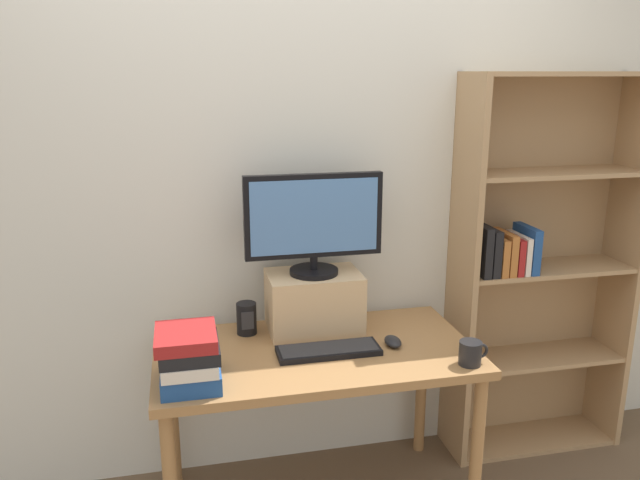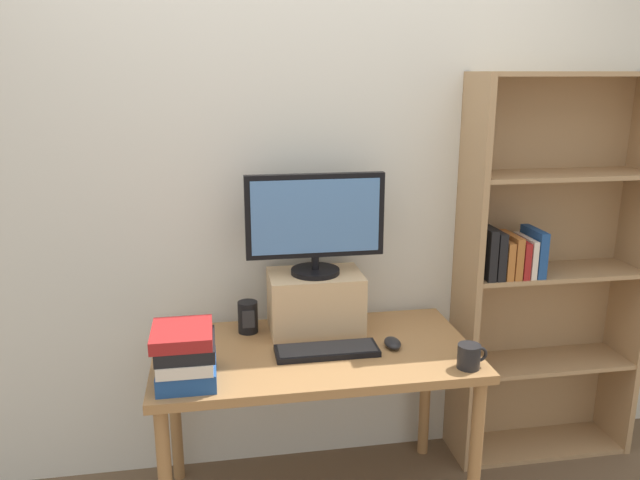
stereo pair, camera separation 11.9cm
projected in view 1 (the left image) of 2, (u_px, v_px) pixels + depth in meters
The scene contains 10 objects.
back_wall at pixel (295, 187), 2.72m from camera, with size 7.00×0.08×2.60m.
desk at pixel (315, 368), 2.50m from camera, with size 1.26×0.68×0.72m.
bookshelf_unit at pixel (535, 266), 2.92m from camera, with size 0.85×0.28×1.79m.
riser_box at pixel (314, 302), 2.64m from camera, with size 0.39×0.26×0.25m.
computer_monitor at pixel (314, 222), 2.54m from camera, with size 0.57×0.20×0.42m.
keyboard at pixel (328, 350), 2.44m from camera, with size 0.40×0.14×0.02m.
computer_mouse at pixel (393, 341), 2.50m from camera, with size 0.06×0.10×0.04m.
book_stack at pixel (189, 357), 2.18m from camera, with size 0.22×0.27×0.20m.
coffee_mug at pixel (471, 353), 2.34m from camera, with size 0.12×0.09×0.09m.
desk_speaker at pixel (247, 318), 2.61m from camera, with size 0.08×0.09×0.13m.
Camera 1 is at (-0.48, -2.23, 1.79)m, focal length 35.00 mm.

